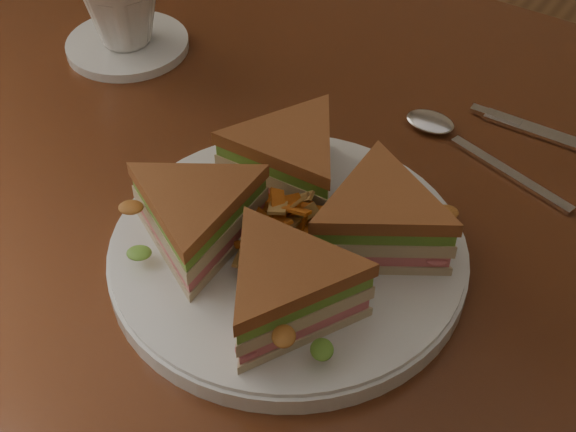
{
  "coord_description": "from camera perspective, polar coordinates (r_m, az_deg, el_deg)",
  "views": [
    {
      "loc": [
        0.2,
        -0.45,
        1.22
      ],
      "look_at": [
        -0.03,
        -0.08,
        0.8
      ],
      "focal_mm": 50.0,
      "sensor_mm": 36.0,
      "label": 1
    }
  ],
  "objects": [
    {
      "name": "sandwich_wedges",
      "position": [
        0.61,
        0.0,
        -0.34
      ],
      "size": [
        0.29,
        0.29,
        0.06
      ],
      "color": "beige",
      "rests_on": "plate"
    },
    {
      "name": "table",
      "position": [
        0.75,
        5.72,
        -5.52
      ],
      "size": [
        1.2,
        0.8,
        0.75
      ],
      "color": "#3C1B0D",
      "rests_on": "ground"
    },
    {
      "name": "knife",
      "position": [
        0.79,
        19.55,
        4.86
      ],
      "size": [
        0.22,
        0.02,
        0.0
      ],
      "rotation": [
        0.0,
        0.0,
        0.02
      ],
      "color": "silver",
      "rests_on": "table"
    },
    {
      "name": "coffee_cup",
      "position": [
        0.87,
        -11.74,
        14.31
      ],
      "size": [
        0.09,
        0.09,
        0.08
      ],
      "primitive_type": "imported",
      "rotation": [
        0.0,
        0.0,
        -0.04
      ],
      "color": "silver",
      "rests_on": "saucer"
    },
    {
      "name": "spoon",
      "position": [
        0.77,
        11.34,
        5.71
      ],
      "size": [
        0.18,
        0.07,
        0.01
      ],
      "rotation": [
        0.0,
        0.0,
        -0.27
      ],
      "color": "silver",
      "rests_on": "table"
    },
    {
      "name": "crisps_mound",
      "position": [
        0.61,
        0.0,
        -0.61
      ],
      "size": [
        0.09,
        0.09,
        0.05
      ],
      "primitive_type": null,
      "color": "#CE621A",
      "rests_on": "plate"
    },
    {
      "name": "saucer",
      "position": [
        0.9,
        -11.33,
        11.85
      ],
      "size": [
        0.13,
        0.13,
        0.01
      ],
      "primitive_type": "cylinder",
      "color": "silver",
      "rests_on": "table"
    },
    {
      "name": "plate",
      "position": [
        0.64,
        0.0,
        -2.73
      ],
      "size": [
        0.28,
        0.28,
        0.02
      ],
      "primitive_type": "cylinder",
      "color": "silver",
      "rests_on": "table"
    }
  ]
}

